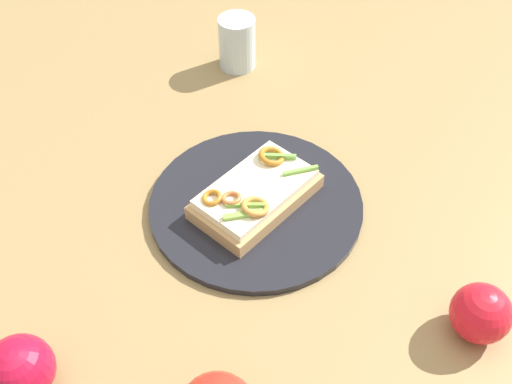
# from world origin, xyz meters

# --- Properties ---
(ground_plane) EXTENTS (2.00, 2.00, 0.00)m
(ground_plane) POSITION_xyz_m (0.00, 0.00, 0.00)
(ground_plane) COLOR olive
(ground_plane) RESTS_ON ground
(plate) EXTENTS (0.29, 0.29, 0.01)m
(plate) POSITION_xyz_m (0.00, 0.00, 0.01)
(plate) COLOR black
(plate) RESTS_ON ground_plane
(sandwich) EXTENTS (0.20, 0.19, 0.05)m
(sandwich) POSITION_xyz_m (-0.00, 0.00, 0.03)
(sandwich) COLOR tan
(sandwich) RESTS_ON plate
(apple_0) EXTENTS (0.10, 0.10, 0.07)m
(apple_0) POSITION_xyz_m (-0.27, 0.24, 0.04)
(apple_0) COLOR #AD0F2B
(apple_0) RESTS_ON ground_plane
(apple_2) EXTENTS (0.07, 0.07, 0.07)m
(apple_2) POSITION_xyz_m (-0.19, -0.26, 0.04)
(apple_2) COLOR red
(apple_2) RESTS_ON ground_plane
(drinking_glass) EXTENTS (0.06, 0.06, 0.09)m
(drinking_glass) POSITION_xyz_m (0.33, 0.04, 0.05)
(drinking_glass) COLOR silver
(drinking_glass) RESTS_ON ground_plane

